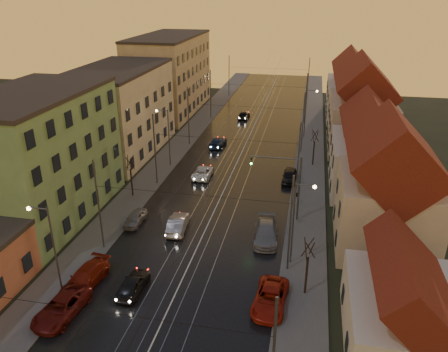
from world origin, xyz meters
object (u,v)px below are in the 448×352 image
Objects in this scene: driving_car_4 at (244,115)px; parked_right_1 at (266,233)px; street_lamp_0 at (50,243)px; parked_right_0 at (270,298)px; driving_car_3 at (218,142)px; parked_right_2 at (290,176)px; driving_car_0 at (133,284)px; driving_car_2 at (203,172)px; driving_car_1 at (178,223)px; street_lamp_1 at (297,216)px; parked_left_3 at (135,218)px; parked_left_1 at (61,307)px; parked_left_2 at (86,277)px; street_lamp_3 at (308,108)px; street_lamp_2 at (166,132)px; traffic_light_mast at (290,180)px.

driving_car_4 is 0.78× the size of parked_right_1.
parked_right_1 is (8.71, -41.44, 0.07)m from driving_car_4.
street_lamp_0 is 1.52× the size of parked_right_0.
parked_right_2 is (11.69, -11.16, 0.05)m from driving_car_3.
driving_car_2 is at bearing -89.07° from driving_car_0.
parked_right_0 is at bearing 131.40° from driving_car_1.
driving_car_2 is at bearing 126.25° from street_lamp_1.
driving_car_0 is 11.15m from parked_left_3.
parked_left_1 is 31.86m from parked_right_2.
street_lamp_0 is at bearing -126.37° from parked_left_2.
driving_car_1 is 13.57m from driving_car_2.
street_lamp_3 is at bearing 91.54° from parked_right_0.
street_lamp_0 is 2.18× the size of parked_left_3.
driving_car_2 is at bearing 91.71° from driving_car_4.
driving_car_3 is (-0.61, 11.92, 0.05)m from driving_car_2.
parked_right_2 is (15.19, 24.29, 0.00)m from parked_left_2.
driving_car_2 is at bearing 96.37° from driving_car_3.
parked_right_0 is 0.96× the size of parked_right_1.
street_lamp_1 is 17.57m from parked_left_3.
street_lamp_0 is 1.88× the size of driving_car_4.
parked_left_2 is at bearing -89.55° from parked_left_3.
parked_left_2 is 1.17× the size of parked_right_2.
parked_left_2 is at bearing 47.00° from street_lamp_0.
street_lamp_2 is 18.06m from driving_car_1.
street_lamp_2 is 1.47× the size of parked_right_1.
driving_car_4 is (6.59, 53.01, -4.16)m from street_lamp_0.
parked_left_1 is at bearing 64.59° from driving_car_1.
driving_car_2 is 27.87m from driving_car_4.
parked_right_0 is 1.20× the size of parked_right_2.
driving_car_4 is (0.93, 51.39, 0.01)m from driving_car_0.
street_lamp_0 reaches higher than parked_left_3.
parked_right_2 is (16.70, -2.08, -4.14)m from street_lamp_2.
street_lamp_2 is 1.56× the size of parked_left_2.
parked_left_1 is at bearing -83.59° from parked_left_2.
parked_right_1 reaches higher than parked_left_1.
driving_car_1 is 4.76m from parked_left_3.
street_lamp_0 reaches higher than driving_car_3.
driving_car_1 is 17.65m from parked_right_2.
parked_left_1 is (-16.70, -10.08, -4.16)m from street_lamp_1.
street_lamp_3 is at bearing -123.64° from driving_car_2.
driving_car_2 is 1.07× the size of parked_right_2.
parked_right_2 is (11.04, 24.30, 0.03)m from driving_car_0.
driving_car_1 reaches higher than parked_left_3.
driving_car_2 is 1.27× the size of parked_left_3.
driving_car_0 is 0.80× the size of parked_left_1.
driving_car_1 reaches higher than parked_right_2.
parked_left_1 is 1.43× the size of parked_left_3.
parked_right_0 is (16.70, -25.95, -4.16)m from street_lamp_2.
parked_left_1 is 1.00× the size of parked_right_0.
driving_car_1 is at bearing -157.73° from traffic_light_mast.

